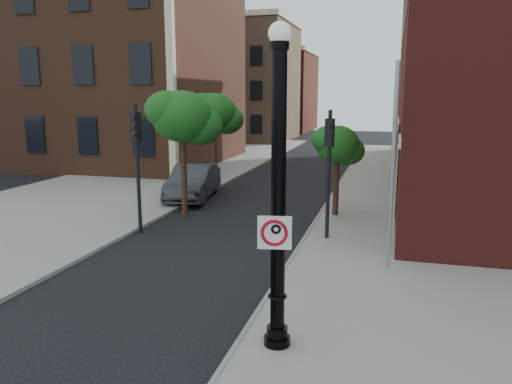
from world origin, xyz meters
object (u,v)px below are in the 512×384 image
(lamppost, at_px, (278,208))
(no_parking_sign, at_px, (275,232))
(traffic_signal_left, at_px, (137,147))
(parked_car, at_px, (193,182))
(traffic_signal_right, at_px, (329,154))

(lamppost, distance_m, no_parking_sign, 0.45)
(lamppost, xyz_separation_m, traffic_signal_left, (-6.59, 6.79, 0.25))
(parked_car, xyz_separation_m, traffic_signal_right, (7.01, -5.28, 2.14))
(traffic_signal_right, bearing_deg, lamppost, -82.24)
(lamppost, bearing_deg, parked_car, 118.73)
(lamppost, xyz_separation_m, traffic_signal_right, (-0.03, 7.57, 0.13))
(lamppost, xyz_separation_m, no_parking_sign, (-0.03, -0.16, -0.42))
(traffic_signal_left, bearing_deg, no_parking_sign, -35.18)
(lamppost, xyz_separation_m, parked_car, (-7.05, 12.85, -2.01))
(no_parking_sign, xyz_separation_m, traffic_signal_left, (-6.56, 6.94, 0.67))
(lamppost, height_order, traffic_signal_left, lamppost)
(traffic_signal_right, bearing_deg, parked_car, 150.54)
(no_parking_sign, xyz_separation_m, traffic_signal_right, (-0.00, 7.73, 0.55))
(traffic_signal_right, bearing_deg, traffic_signal_left, -165.65)
(parked_car, xyz_separation_m, traffic_signal_left, (0.46, -6.07, 2.26))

